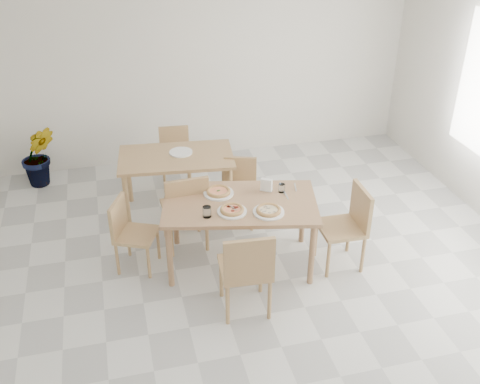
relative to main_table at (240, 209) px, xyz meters
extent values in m
plane|color=silver|center=(0.05, -0.85, -0.67)|extent=(7.00, 7.00, 0.00)
plane|color=white|center=(0.05, -0.85, 2.13)|extent=(7.00, 7.00, 0.00)
plane|color=silver|center=(0.05, 2.65, 0.73)|extent=(6.00, 0.00, 6.00)
cube|color=#AB8157|center=(0.00, 0.00, 0.06)|extent=(1.70, 1.19, 0.04)
cylinder|color=#AB8157|center=(-0.76, -0.20, -0.32)|extent=(0.06, 0.06, 0.71)
cylinder|color=#AB8157|center=(0.60, -0.51, -0.32)|extent=(0.06, 0.06, 0.71)
cylinder|color=#AB8157|center=(-0.60, 0.51, -0.32)|extent=(0.06, 0.06, 0.71)
cylinder|color=#AB8157|center=(0.76, 0.20, -0.32)|extent=(0.06, 0.06, 0.71)
cube|color=tan|center=(-0.13, -0.70, -0.20)|extent=(0.49, 0.49, 0.04)
cube|color=tan|center=(-0.14, -0.90, 0.04)|extent=(0.46, 0.08, 0.43)
cylinder|color=tan|center=(0.08, -0.52, -0.45)|extent=(0.04, 0.04, 0.45)
cylinder|color=tan|center=(-0.31, -0.49, -0.45)|extent=(0.04, 0.04, 0.45)
cylinder|color=tan|center=(0.05, -0.91, -0.45)|extent=(0.04, 0.04, 0.45)
cylinder|color=tan|center=(-0.34, -0.88, -0.45)|extent=(0.04, 0.04, 0.45)
cube|color=tan|center=(0.18, 0.76, -0.28)|extent=(0.49, 0.49, 0.04)
cube|color=tan|center=(0.24, 0.93, -0.08)|extent=(0.37, 0.16, 0.36)
cylinder|color=tan|center=(-0.03, 0.66, -0.48)|extent=(0.03, 0.03, 0.37)
cylinder|color=tan|center=(0.28, 0.56, -0.48)|extent=(0.03, 0.03, 0.37)
cylinder|color=tan|center=(0.08, 0.97, -0.48)|extent=(0.03, 0.03, 0.37)
cylinder|color=tan|center=(0.39, 0.87, -0.48)|extent=(0.03, 0.03, 0.37)
cube|color=tan|center=(-1.05, 0.19, -0.27)|extent=(0.51, 0.51, 0.04)
cube|color=tan|center=(-1.21, 0.26, -0.07)|extent=(0.19, 0.37, 0.37)
cylinder|color=tan|center=(-0.97, -0.03, -0.48)|extent=(0.03, 0.03, 0.38)
cylinder|color=tan|center=(-0.83, 0.27, -0.48)|extent=(0.03, 0.03, 0.38)
cylinder|color=tan|center=(-1.27, 0.10, -0.48)|extent=(0.03, 0.03, 0.38)
cylinder|color=tan|center=(-1.14, 0.41, -0.48)|extent=(0.03, 0.03, 0.38)
cube|color=tan|center=(1.00, -0.28, -0.22)|extent=(0.45, 0.45, 0.04)
cube|color=tan|center=(1.20, -0.28, 0.01)|extent=(0.05, 0.44, 0.42)
cylinder|color=tan|center=(0.82, -0.09, -0.46)|extent=(0.04, 0.04, 0.43)
cylinder|color=tan|center=(0.81, -0.46, -0.46)|extent=(0.04, 0.04, 0.43)
cylinder|color=tan|center=(1.19, -0.09, -0.46)|extent=(0.04, 0.04, 0.43)
cylinder|color=tan|center=(1.18, -0.47, -0.46)|extent=(0.04, 0.04, 0.43)
cylinder|color=white|center=(-0.18, 0.21, 0.09)|extent=(0.31, 0.31, 0.02)
cylinder|color=white|center=(0.22, -0.27, 0.09)|extent=(0.31, 0.31, 0.02)
cylinder|color=white|center=(-0.12, -0.17, 0.09)|extent=(0.29, 0.29, 0.02)
cylinder|color=#D6B665|center=(-0.18, 0.21, 0.10)|extent=(0.26, 0.26, 0.01)
torus|color=#D6B665|center=(-0.18, 0.21, 0.11)|extent=(0.26, 0.26, 0.03)
cylinder|color=#F1552A|center=(-0.18, 0.21, 0.11)|extent=(0.20, 0.20, 0.01)
ellipsoid|color=#224F12|center=(-0.18, 0.21, 0.12)|extent=(0.05, 0.04, 0.01)
cylinder|color=#D6B665|center=(0.22, -0.27, 0.10)|extent=(0.32, 0.32, 0.01)
torus|color=#D6B665|center=(0.22, -0.27, 0.11)|extent=(0.32, 0.32, 0.03)
cylinder|color=#FCF0CF|center=(0.22, -0.27, 0.11)|extent=(0.24, 0.24, 0.01)
cylinder|color=#D6B665|center=(-0.12, -0.17, 0.10)|extent=(0.28, 0.28, 0.01)
torus|color=#D6B665|center=(-0.12, -0.17, 0.11)|extent=(0.28, 0.28, 0.03)
cylinder|color=#F1552A|center=(-0.12, -0.17, 0.11)|extent=(0.21, 0.21, 0.01)
cylinder|color=white|center=(-0.38, -0.19, 0.13)|extent=(0.08, 0.08, 0.11)
cylinder|color=white|center=(0.47, 0.09, 0.13)|extent=(0.07, 0.07, 0.09)
cube|color=silver|center=(0.32, 0.14, 0.09)|extent=(0.14, 0.12, 0.01)
cube|color=white|center=(0.32, 0.14, 0.16)|extent=(0.12, 0.10, 0.13)
cube|color=silver|center=(0.49, 0.01, 0.08)|extent=(0.02, 0.19, 0.01)
cube|color=silver|center=(0.64, 0.14, 0.08)|extent=(0.05, 0.17, 0.01)
cube|color=tan|center=(-0.47, 1.19, 0.06)|extent=(1.40, 0.90, 0.04)
cylinder|color=tan|center=(-1.10, 0.95, -0.32)|extent=(0.06, 0.06, 0.71)
cylinder|color=tan|center=(0.08, 0.82, -0.32)|extent=(0.06, 0.06, 0.71)
cylinder|color=tan|center=(-1.03, 1.56, -0.32)|extent=(0.06, 0.06, 0.71)
cylinder|color=tan|center=(0.15, 1.43, -0.32)|extent=(0.06, 0.06, 0.71)
cube|color=tan|center=(-0.50, 0.48, -0.20)|extent=(0.48, 0.48, 0.04)
cube|color=tan|center=(-0.49, 0.27, 0.04)|extent=(0.46, 0.07, 0.44)
cylinder|color=tan|center=(-0.32, 0.69, -0.45)|extent=(0.04, 0.04, 0.45)
cylinder|color=tan|center=(-0.71, 0.67, -0.45)|extent=(0.04, 0.04, 0.45)
cylinder|color=tan|center=(-0.30, 0.30, -0.45)|extent=(0.04, 0.04, 0.45)
cylinder|color=tan|center=(-0.69, 0.28, -0.45)|extent=(0.04, 0.04, 0.45)
cube|color=tan|center=(-0.40, 1.81, -0.28)|extent=(0.42, 0.42, 0.04)
cube|color=tan|center=(-0.39, 1.99, -0.08)|extent=(0.39, 0.07, 0.37)
cylinder|color=tan|center=(-0.58, 1.67, -0.48)|extent=(0.03, 0.03, 0.37)
cylinder|color=tan|center=(-0.25, 1.64, -0.48)|extent=(0.03, 0.03, 0.37)
cylinder|color=tan|center=(-0.55, 1.99, -0.48)|extent=(0.03, 0.03, 0.37)
cylinder|color=tan|center=(-0.22, 1.96, -0.48)|extent=(0.03, 0.03, 0.37)
cylinder|color=white|center=(-0.40, 1.25, 0.09)|extent=(0.27, 0.27, 0.02)
imported|color=#1C5E22|center=(-2.12, 2.30, -0.26)|extent=(0.50, 0.42, 0.83)
camera|label=1|loc=(-1.18, -4.68, 3.00)|focal=42.00mm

